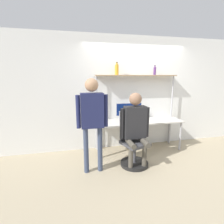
% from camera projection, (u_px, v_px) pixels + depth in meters
% --- Properties ---
extents(ground_plane, '(12.00, 12.00, 0.00)m').
position_uv_depth(ground_plane, '(143.00, 155.00, 3.97)').
color(ground_plane, tan).
extents(wall_back, '(8.00, 0.06, 2.70)m').
position_uv_depth(wall_back, '(134.00, 93.00, 4.34)').
color(wall_back, white).
rests_on(wall_back, ground_plane).
extents(desk, '(2.07, 0.62, 0.72)m').
position_uv_depth(desk, '(139.00, 124.00, 4.16)').
color(desk, beige).
rests_on(desk, ground_plane).
extents(shelf_unit, '(1.97, 0.23, 1.79)m').
position_uv_depth(shelf_unit, '(137.00, 86.00, 4.16)').
color(shelf_unit, '#997A56').
rests_on(shelf_unit, ground_plane).
extents(monitor, '(0.64, 0.21, 0.41)m').
position_uv_depth(monitor, '(129.00, 110.00, 4.22)').
color(monitor, '#B7B7BC').
rests_on(monitor, desk).
extents(laptop, '(0.29, 0.25, 0.25)m').
position_uv_depth(laptop, '(126.00, 119.00, 4.01)').
color(laptop, '#BCBCC1').
rests_on(laptop, desk).
extents(cell_phone, '(0.07, 0.15, 0.01)m').
position_uv_depth(cell_phone, '(135.00, 121.00, 4.06)').
color(cell_phone, silver).
rests_on(cell_phone, desk).
extents(office_chair, '(0.58, 0.58, 0.94)m').
position_uv_depth(office_chair, '(133.00, 151.00, 3.51)').
color(office_chair, black).
rests_on(office_chair, ground_plane).
extents(person_seated, '(0.59, 0.48, 1.46)m').
position_uv_depth(person_seated, '(135.00, 124.00, 3.35)').
color(person_seated, '#4C473D').
rests_on(person_seated, ground_plane).
extents(person_standing, '(0.56, 0.23, 1.73)m').
position_uv_depth(person_standing, '(92.00, 114.00, 3.08)').
color(person_standing, '#38425B').
rests_on(person_standing, ground_plane).
extents(bottle_amber, '(0.08, 0.08, 0.29)m').
position_uv_depth(bottle_amber, '(117.00, 69.00, 3.97)').
color(bottle_amber, gold).
rests_on(bottle_amber, shelf_unit).
extents(bottle_purple, '(0.06, 0.06, 0.23)m').
position_uv_depth(bottle_purple, '(155.00, 71.00, 4.18)').
color(bottle_purple, '#593372').
rests_on(bottle_purple, shelf_unit).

